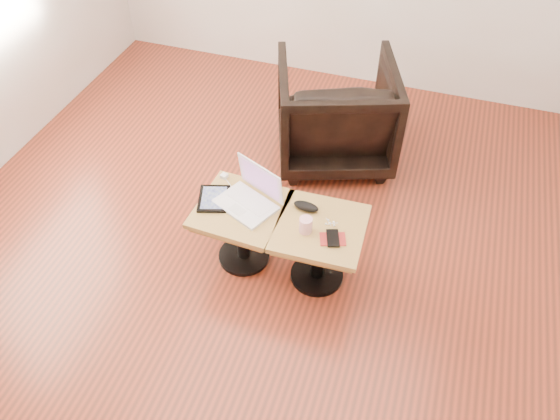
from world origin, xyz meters
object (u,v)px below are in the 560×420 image
(armchair, at_px, (335,113))
(side_table_right, at_px, (320,240))
(laptop, at_px, (250,196))
(striped_cup, at_px, (306,225))
(side_table_left, at_px, (242,220))

(armchair, bearing_deg, side_table_right, 80.29)
(laptop, distance_m, armchair, 1.15)
(striped_cup, relative_size, armchair, 0.11)
(side_table_right, relative_size, striped_cup, 5.41)
(side_table_left, bearing_deg, side_table_right, 2.31)
(side_table_left, relative_size, striped_cup, 5.47)
(side_table_right, distance_m, striped_cup, 0.18)
(striped_cup, bearing_deg, side_table_left, 171.34)
(side_table_left, relative_size, armchair, 0.62)
(side_table_left, height_order, armchair, armchair)
(side_table_left, xyz_separation_m, armchair, (0.27, 1.18, 0.04))
(striped_cup, bearing_deg, armchair, 96.30)
(side_table_left, bearing_deg, striped_cup, -5.84)
(side_table_right, distance_m, laptop, 0.47)
(side_table_right, bearing_deg, side_table_left, 177.45)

